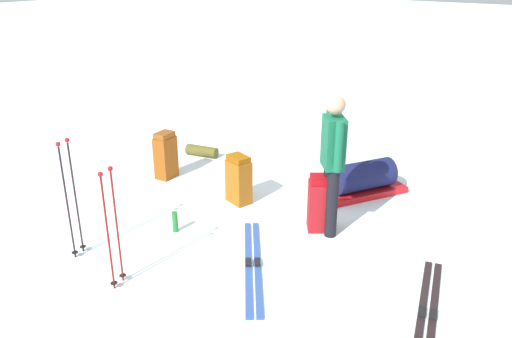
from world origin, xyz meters
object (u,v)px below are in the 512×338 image
at_px(ski_pair_far, 427,315).
at_px(backpack_large_dark, 321,203).
at_px(thermos_bottle, 175,222).
at_px(backpack_small_spare, 166,156).
at_px(backpack_bright, 239,180).
at_px(ski_pair_near, 253,264).
at_px(sleeping_mat_rolled, 202,151).
at_px(ski_poles_planted_near, 112,223).
at_px(gear_sled, 363,180).
at_px(skier_standing, 333,159).
at_px(ski_poles_planted_far, 70,193).

bearing_deg(ski_pair_far, backpack_large_dark, -115.94).
bearing_deg(backpack_large_dark, ski_pair_far, 64.06).
bearing_deg(thermos_bottle, backpack_small_spare, -129.01).
relative_size(backpack_large_dark, backpack_bright, 1.03).
xyz_separation_m(ski_pair_near, sleeping_mat_rolled, (-2.08, -2.77, 0.08)).
height_order(backpack_small_spare, thermos_bottle, backpack_small_spare).
bearing_deg(backpack_small_spare, ski_pair_far, 80.20).
height_order(ski_poles_planted_near, thermos_bottle, ski_poles_planted_near).
distance_m(sleeping_mat_rolled, thermos_bottle, 2.61).
bearing_deg(ski_poles_planted_near, gear_sled, 165.03).
xyz_separation_m(ski_pair_far, backpack_small_spare, (-0.75, -4.37, 0.34)).
bearing_deg(ski_pair_far, thermos_bottle, -83.59).
bearing_deg(backpack_large_dark, thermos_bottle, -49.31).
bearing_deg(sleeping_mat_rolled, ski_pair_near, 53.12).
bearing_deg(ski_pair_near, thermos_bottle, -89.78).
bearing_deg(backpack_small_spare, backpack_bright, 90.69).
distance_m(skier_standing, backpack_small_spare, 2.88).
relative_size(ski_pair_far, backpack_small_spare, 2.57).
xyz_separation_m(skier_standing, ski_pair_near, (1.15, -0.26, -0.94)).
bearing_deg(thermos_bottle, gear_sled, 151.51).
bearing_deg(backpack_bright, backpack_small_spare, -89.31).
bearing_deg(skier_standing, gear_sled, -171.65).
bearing_deg(ski_pair_far, backpack_small_spare, -99.80).
relative_size(ski_pair_far, sleeping_mat_rolled, 3.35).
xyz_separation_m(skier_standing, backpack_small_spare, (0.07, -2.81, -0.60)).
relative_size(skier_standing, ski_poles_planted_far, 1.25).
height_order(ski_pair_near, ski_pair_far, same).
bearing_deg(ski_poles_planted_far, ski_pair_near, 121.85).
relative_size(gear_sled, sleeping_mat_rolled, 2.45).
bearing_deg(gear_sled, backpack_small_spare, -64.16).
xyz_separation_m(backpack_bright, sleeping_mat_rolled, (-0.97, -1.64, -0.24)).
height_order(ski_pair_far, sleeping_mat_rolled, sleeping_mat_rolled).
bearing_deg(sleeping_mat_rolled, gear_sled, 95.73).
height_order(ski_pair_near, sleeping_mat_rolled, sleeping_mat_rolled).
relative_size(ski_poles_planted_far, thermos_bottle, 5.24).
relative_size(ski_poles_planted_far, gear_sled, 1.01).
bearing_deg(ski_poles_planted_near, skier_standing, 154.03).
height_order(skier_standing, ski_poles_planted_near, skier_standing).
bearing_deg(backpack_large_dark, skier_standing, 92.63).
bearing_deg(ski_pair_far, sleeping_mat_rolled, -110.84).
height_order(skier_standing, sleeping_mat_rolled, skier_standing).
height_order(ski_poles_planted_far, gear_sled, ski_poles_planted_far).
relative_size(ski_pair_near, sleeping_mat_rolled, 2.77).
relative_size(backpack_small_spare, ski_poles_planted_near, 0.56).
distance_m(backpack_large_dark, ski_poles_planted_far, 2.87).
distance_m(ski_poles_planted_near, thermos_bottle, 1.31).
bearing_deg(backpack_bright, thermos_bottle, -3.93).
relative_size(skier_standing, ski_pair_far, 0.92).
bearing_deg(thermos_bottle, ski_pair_near, 90.22).
relative_size(skier_standing, ski_pair_near, 1.11).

